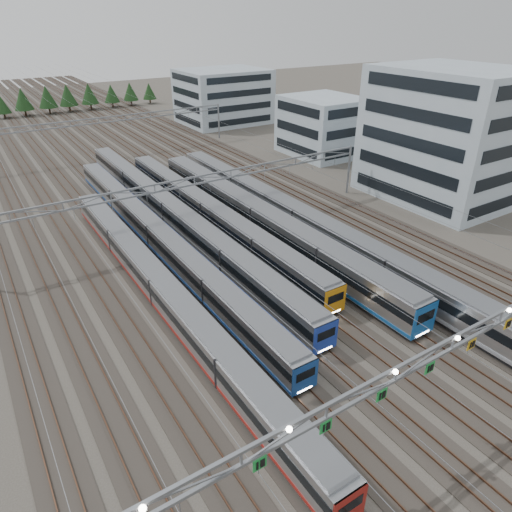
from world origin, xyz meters
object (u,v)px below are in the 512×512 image
train_a (162,290)px  train_c (171,212)px  train_e (260,219)px  gantry_far (99,125)px  train_b (157,235)px  train_d (209,212)px  gantry_near (453,347)px  depot_bldg_mid (323,126)px  gantry_mid (195,187)px  train_f (300,220)px  depot_bldg_south (448,135)px  depot_bldg_north (223,96)px

train_a → train_c: (9.00, 18.48, 0.08)m
train_e → gantry_far: gantry_far is taller
train_c → gantry_far: gantry_far is taller
train_b → train_e: train_e is taller
train_d → gantry_near: bearing=-93.2°
train_e → train_c: bearing=134.1°
train_b → gantry_far: 47.75m
train_d → train_e: bearing=-54.2°
train_d → train_e: (4.50, -6.23, 0.25)m
train_e → gantry_far: size_ratio=0.98×
train_d → train_e: size_ratio=0.97×
train_d → depot_bldg_mid: bearing=28.4°
gantry_mid → depot_bldg_mid: (40.13, 21.10, -0.53)m
train_f → train_e: bearing=145.0°
train_c → train_e: (9.00, -9.28, 0.25)m
train_c → gantry_mid: bearing=-58.2°
gantry_near → depot_bldg_south: (39.70, 31.06, 2.92)m
train_e → depot_bldg_mid: depot_bldg_mid is taller
train_b → depot_bldg_north: (44.41, 62.06, 4.97)m
train_b → train_c: train_c is taller
train_f → depot_bldg_south: size_ratio=3.00×
train_c → train_b: bearing=-128.4°
train_f → train_d: bearing=133.8°
depot_bldg_north → gantry_mid: bearing=-122.1°
gantry_near → depot_bldg_mid: 73.23m
train_e → gantry_mid: size_ratio=0.98×
depot_bldg_north → gantry_far: bearing=-158.3°
train_b → gantry_far: size_ratio=1.10×
train_a → depot_bldg_south: 51.86m
gantry_mid → gantry_far: (0.00, 45.00, 0.00)m
train_c → depot_bldg_south: size_ratio=3.07×
depot_bldg_north → train_a: bearing=-123.2°
train_b → depot_bldg_north: depot_bldg_north is taller
train_f → gantry_mid: gantry_mid is taller
train_a → depot_bldg_south: size_ratio=2.54×
gantry_mid → train_d: bearing=14.3°
gantry_far → train_b: bearing=-98.2°
train_c → train_d: bearing=-34.1°
train_d → gantry_far: bearing=92.9°
train_c → train_d: train_d is taller
gantry_near → gantry_mid: 40.12m
depot_bldg_south → train_a: bearing=-173.5°
train_a → gantry_far: 61.07m
gantry_near → depot_bldg_south: depot_bldg_south is taller
train_b → gantry_mid: 8.37m
gantry_near → train_b: bearing=100.0°
gantry_far → depot_bldg_south: (39.65, -54.06, 3.62)m
train_a → gantry_mid: (11.25, 14.86, 4.45)m
train_b → gantry_mid: bearing=16.9°
train_c → depot_bldg_south: depot_bldg_south is taller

